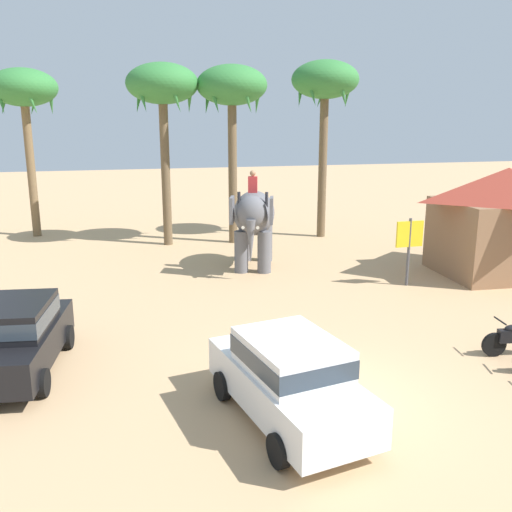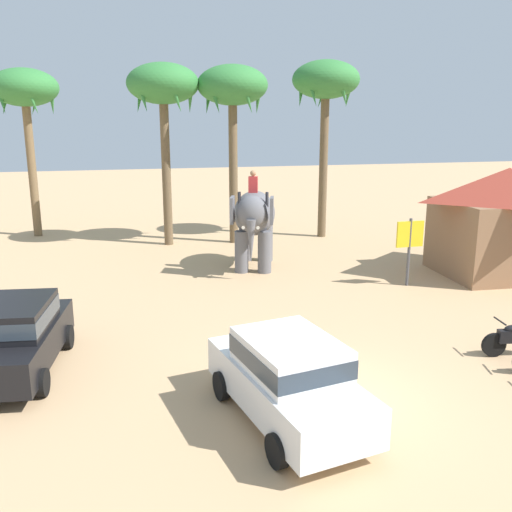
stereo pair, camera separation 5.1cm
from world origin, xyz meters
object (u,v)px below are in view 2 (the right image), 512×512
object	(u,v)px
car_sedan_foreground	(288,376)
palm_tree_left_of_road	(233,90)
car_parked_far_side	(15,334)
signboard_yellow	(410,239)
palm_tree_near_hut	(25,92)
roadside_hut	(504,219)
elephant_with_mahout	(254,218)
palm_tree_behind_elephant	(326,85)
palm_tree_far_back	(163,89)

from	to	relation	value
car_sedan_foreground	palm_tree_left_of_road	size ratio (longest dim) A/B	0.53
car_parked_far_side	signboard_yellow	world-z (taller)	signboard_yellow
palm_tree_near_hut	roadside_hut	distance (m)	22.10
elephant_with_mahout	palm_tree_near_hut	distance (m)	13.64
palm_tree_behind_elephant	signboard_yellow	bearing A→B (deg)	-92.21
palm_tree_far_back	signboard_yellow	size ratio (longest dim) A/B	3.41
car_parked_far_side	roadside_hut	size ratio (longest dim) A/B	0.81
palm_tree_near_hut	palm_tree_left_of_road	distance (m)	10.14
palm_tree_far_back	car_parked_far_side	bearing A→B (deg)	-110.99
palm_tree_left_of_road	signboard_yellow	bearing A→B (deg)	-63.86
palm_tree_near_hut	signboard_yellow	size ratio (longest dim) A/B	3.39
car_sedan_foreground	palm_tree_far_back	bearing A→B (deg)	91.32
palm_tree_left_of_road	palm_tree_far_back	size ratio (longest dim) A/B	1.00
elephant_with_mahout	signboard_yellow	distance (m)	5.93
palm_tree_far_back	roadside_hut	distance (m)	15.14
car_sedan_foreground	roadside_hut	size ratio (longest dim) A/B	0.81
palm_tree_near_hut	palm_tree_far_back	size ratio (longest dim) A/B	0.99
palm_tree_near_hut	palm_tree_far_back	world-z (taller)	palm_tree_far_back
car_parked_far_side	palm_tree_behind_elephant	bearing A→B (deg)	45.17
palm_tree_near_hut	signboard_yellow	xyz separation A→B (m)	(13.49, -12.80, -5.31)
elephant_with_mahout	palm_tree_near_hut	world-z (taller)	palm_tree_near_hut
elephant_with_mahout	roadside_hut	world-z (taller)	roadside_hut
elephant_with_mahout	palm_tree_near_hut	size ratio (longest dim) A/B	0.49
car_parked_far_side	roadside_hut	xyz separation A→B (m)	(16.40, 4.24, 1.20)
car_parked_far_side	palm_tree_near_hut	size ratio (longest dim) A/B	0.53
palm_tree_behind_elephant	signboard_yellow	distance (m)	10.49
palm_tree_behind_elephant	palm_tree_left_of_road	xyz separation A→B (m)	(-4.58, -0.20, -0.32)
palm_tree_far_back	car_sedan_foreground	bearing A→B (deg)	-88.68
car_sedan_foreground	palm_tree_far_back	world-z (taller)	palm_tree_far_back
car_parked_far_side	palm_tree_near_hut	world-z (taller)	palm_tree_near_hut
car_parked_far_side	elephant_with_mahout	world-z (taller)	elephant_with_mahout
car_sedan_foreground	palm_tree_near_hut	size ratio (longest dim) A/B	0.53
car_parked_far_side	elephant_with_mahout	bearing A→B (deg)	44.70
car_parked_far_side	palm_tree_far_back	bearing A→B (deg)	69.01
palm_tree_near_hut	car_parked_far_side	bearing A→B (deg)	-85.65
palm_tree_far_back	palm_tree_behind_elephant	bearing A→B (deg)	-1.24
palm_tree_behind_elephant	palm_tree_far_back	distance (m)	7.66
car_parked_far_side	elephant_with_mahout	size ratio (longest dim) A/B	1.07
palm_tree_left_of_road	roadside_hut	xyz separation A→B (m)	(8.41, -8.21, -4.88)
roadside_hut	car_parked_far_side	bearing A→B (deg)	-165.50
roadside_hut	signboard_yellow	size ratio (longest dim) A/B	2.23
elephant_with_mahout	signboard_yellow	xyz separation A→B (m)	(4.55, -3.80, -0.30)
roadside_hut	palm_tree_behind_elephant	bearing A→B (deg)	114.48
palm_tree_near_hut	palm_tree_left_of_road	bearing A→B (deg)	-24.19
elephant_with_mahout	palm_tree_left_of_road	world-z (taller)	palm_tree_left_of_road
palm_tree_behind_elephant	car_sedan_foreground	bearing A→B (deg)	-114.07
elephant_with_mahout	palm_tree_left_of_road	distance (m)	6.98
roadside_hut	palm_tree_far_back	bearing A→B (deg)	143.25
elephant_with_mahout	roadside_hut	size ratio (longest dim) A/B	0.75
palm_tree_left_of_road	signboard_yellow	world-z (taller)	palm_tree_left_of_road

